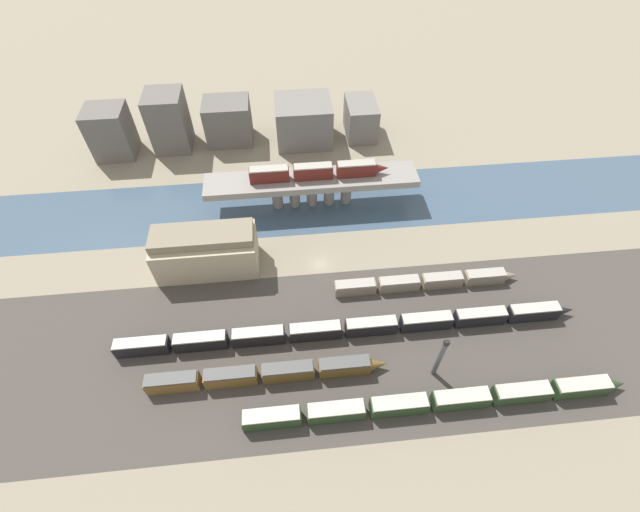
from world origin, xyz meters
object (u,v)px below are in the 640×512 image
at_px(train_yard_near, 437,402).
at_px(train_yard_mid, 266,374).
at_px(train_on_bridge, 318,171).
at_px(warehouse_building, 206,251).
at_px(train_yard_outer, 426,282).
at_px(train_yard_far, 349,328).
at_px(signal_tower, 439,358).

xyz_separation_m(train_yard_near, train_yard_mid, (-33.80, 9.23, 0.10)).
bearing_deg(train_yard_near, train_on_bridge, 106.04).
height_order(train_yard_mid, warehouse_building, warehouse_building).
distance_m(train_yard_mid, train_yard_outer, 44.30).
bearing_deg(warehouse_building, train_on_bridge, 34.97).
bearing_deg(train_yard_mid, train_yard_far, 25.62).
distance_m(train_yard_far, warehouse_building, 40.02).
relative_size(train_yard_outer, warehouse_building, 1.84).
bearing_deg(train_yard_near, train_yard_mid, 164.73).
height_order(train_on_bridge, signal_tower, train_on_bridge).
height_order(train_yard_mid, signal_tower, signal_tower).
xyz_separation_m(train_yard_mid, train_yard_outer, (39.38, 20.30, -0.38)).
bearing_deg(train_yard_far, signal_tower, -34.42).
bearing_deg(train_yard_mid, train_yard_outer, 27.27).
distance_m(train_on_bridge, signal_tower, 58.66).
height_order(train_yard_near, train_yard_outer, train_yard_near).
xyz_separation_m(train_yard_far, train_yard_outer, (20.62, 11.31, -0.34)).
bearing_deg(signal_tower, warehouse_building, 144.93).
height_order(train_yard_outer, signal_tower, signal_tower).
distance_m(train_on_bridge, warehouse_building, 36.66).
relative_size(train_yard_near, warehouse_building, 3.14).
distance_m(train_on_bridge, train_yard_near, 65.28).
xyz_separation_m(train_on_bridge, train_yard_far, (2.79, -43.83, -9.59)).
relative_size(train_on_bridge, warehouse_building, 1.54).
distance_m(train_yard_mid, train_yard_far, 20.80).
bearing_deg(signal_tower, train_yard_outer, 79.78).
bearing_deg(warehouse_building, train_yard_far, -35.40).
relative_size(train_yard_far, signal_tower, 7.63).
height_order(train_yard_near, train_yard_far, train_yard_far).
bearing_deg(train_on_bridge, warehouse_building, -145.03).
bearing_deg(train_yard_mid, warehouse_building, 113.15).
distance_m(train_yard_near, train_yard_far, 23.63).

